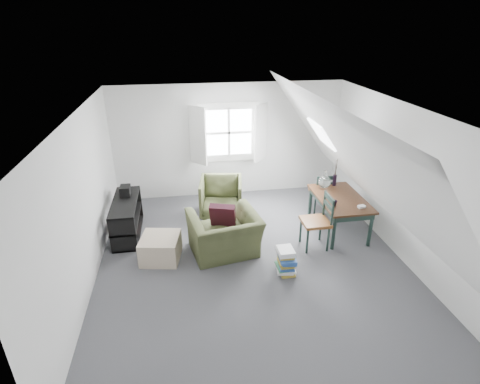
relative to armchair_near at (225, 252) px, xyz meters
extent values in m
plane|color=#45454A|center=(0.42, -0.31, 0.00)|extent=(5.50, 5.50, 0.00)
plane|color=white|center=(0.42, -0.31, 2.50)|extent=(5.50, 5.50, 0.00)
plane|color=silver|center=(0.42, 2.44, 1.25)|extent=(5.00, 0.00, 5.00)
plane|color=silver|center=(0.42, -3.06, 1.25)|extent=(5.00, 0.00, 5.00)
plane|color=silver|center=(-2.08, -0.31, 1.25)|extent=(0.00, 5.50, 5.50)
plane|color=silver|center=(2.92, -0.31, 1.25)|extent=(0.00, 5.50, 5.50)
plane|color=white|center=(-1.13, -0.31, 1.78)|extent=(3.19, 5.50, 4.48)
plane|color=white|center=(1.97, -0.31, 1.78)|extent=(3.19, 5.50, 4.48)
cube|color=white|center=(0.42, 2.42, 1.45)|extent=(1.30, 0.04, 1.30)
cube|color=white|center=(-0.26, 2.26, 1.45)|extent=(0.35, 0.35, 1.25)
cube|color=white|center=(1.10, 2.26, 1.45)|extent=(0.35, 0.35, 1.25)
cube|color=white|center=(0.42, 2.41, 1.45)|extent=(1.00, 0.02, 1.00)
cube|color=white|center=(0.42, 2.39, 1.45)|extent=(1.08, 0.04, 0.05)
cube|color=white|center=(0.42, 2.39, 1.45)|extent=(0.05, 0.04, 1.08)
cube|color=white|center=(1.97, 0.99, 1.75)|extent=(0.35, 0.75, 0.47)
imported|color=#3C4224|center=(0.00, 0.00, 0.00)|extent=(1.29, 1.17, 0.73)
imported|color=#3C4224|center=(0.11, 1.41, 0.00)|extent=(0.96, 0.98, 0.78)
cube|color=#340E19|center=(0.00, 0.15, 0.65)|extent=(0.49, 0.37, 0.45)
cube|color=tan|center=(-1.08, 0.00, 0.21)|extent=(0.72, 0.72, 0.41)
cube|color=black|center=(2.22, 0.42, 0.67)|extent=(0.83, 1.38, 0.04)
cube|color=#1B2E28|center=(2.22, 0.42, 0.60)|extent=(0.73, 1.29, 0.11)
cylinder|color=#1B2E28|center=(1.88, -0.20, 0.33)|extent=(0.06, 0.06, 0.65)
cylinder|color=#1B2E28|center=(2.56, -0.20, 0.33)|extent=(0.06, 0.06, 0.65)
cylinder|color=#1B2E28|center=(1.88, 1.03, 0.33)|extent=(0.06, 0.06, 0.65)
cylinder|color=#1B2E28|center=(2.56, 1.03, 0.33)|extent=(0.06, 0.06, 0.65)
sphere|color=silver|center=(2.07, 0.87, 0.82)|extent=(0.24, 0.24, 0.24)
cylinder|color=silver|center=(2.07, 0.87, 0.98)|extent=(0.08, 0.08, 0.13)
cylinder|color=black|center=(2.32, 0.97, 0.80)|extent=(0.07, 0.07, 0.22)
cylinder|color=#3F2D1E|center=(2.32, 0.97, 1.04)|extent=(0.03, 0.05, 0.40)
cylinder|color=#3F2D1E|center=(2.34, 0.98, 1.04)|extent=(0.04, 0.05, 0.40)
cylinder|color=#3F2D1E|center=(2.32, 0.96, 1.04)|extent=(0.05, 0.07, 0.39)
imported|color=black|center=(1.97, 0.12, 0.69)|extent=(0.13, 0.13, 0.10)
cube|color=white|center=(2.42, -0.03, 0.71)|extent=(0.14, 0.10, 0.04)
cube|color=brown|center=(2.17, 1.23, 0.43)|extent=(0.41, 0.41, 0.05)
cylinder|color=#1B2E28|center=(2.33, 1.39, 0.21)|extent=(0.03, 0.03, 0.42)
cylinder|color=#1B2E28|center=(2.33, 1.06, 0.21)|extent=(0.03, 0.03, 0.42)
cylinder|color=#1B2E28|center=(2.00, 1.39, 0.21)|extent=(0.03, 0.03, 0.42)
cylinder|color=#1B2E28|center=(2.00, 1.06, 0.21)|extent=(0.03, 0.03, 0.42)
cylinder|color=#1B2E28|center=(2.33, 1.04, 0.65)|extent=(0.03, 0.03, 0.43)
cylinder|color=#1B2E28|center=(2.00, 1.04, 0.65)|extent=(0.03, 0.03, 0.43)
cube|color=#1B2E28|center=(2.17, 1.04, 0.82)|extent=(0.33, 0.03, 0.08)
cube|color=#1B2E28|center=(2.17, 1.04, 0.70)|extent=(0.33, 0.03, 0.06)
cube|color=brown|center=(1.59, -0.06, 0.50)|extent=(0.46, 0.46, 0.06)
cylinder|color=#1B2E28|center=(1.40, 0.13, 0.24)|extent=(0.04, 0.04, 0.47)
cylinder|color=#1B2E28|center=(1.77, 0.13, 0.24)|extent=(0.04, 0.04, 0.47)
cylinder|color=#1B2E28|center=(1.40, -0.25, 0.24)|extent=(0.04, 0.04, 0.47)
cylinder|color=#1B2E28|center=(1.77, -0.25, 0.24)|extent=(0.04, 0.04, 0.47)
cylinder|color=#1B2E28|center=(1.80, 0.13, 0.74)|extent=(0.04, 0.04, 0.50)
cylinder|color=#1B2E28|center=(1.80, -0.25, 0.74)|extent=(0.04, 0.04, 0.50)
cube|color=#1B2E28|center=(1.80, -0.06, 0.94)|extent=(0.03, 0.37, 0.09)
cube|color=#1B2E28|center=(1.80, -0.06, 0.79)|extent=(0.03, 0.37, 0.07)
cube|color=black|center=(-1.71, 0.93, 0.02)|extent=(0.44, 1.33, 0.03)
cube|color=black|center=(-1.71, 0.93, 0.33)|extent=(0.44, 1.33, 0.03)
cube|color=black|center=(-1.71, 0.93, 0.66)|extent=(0.44, 1.33, 0.03)
cube|color=black|center=(-1.71, 0.28, 0.33)|extent=(0.44, 0.03, 0.66)
cube|color=black|center=(-1.71, 1.58, 0.33)|extent=(0.44, 0.03, 0.66)
cube|color=#264C99|center=(-1.71, 0.54, 0.14)|extent=(0.20, 0.22, 0.24)
cube|color=red|center=(-1.71, 1.04, 0.14)|extent=(0.20, 0.27, 0.24)
cube|color=white|center=(-1.71, 0.71, 0.46)|extent=(0.20, 0.24, 0.22)
cube|color=black|center=(-1.71, 1.18, 0.77)|extent=(0.18, 0.25, 0.20)
cube|color=#B29933|center=(0.91, -0.73, 0.02)|extent=(0.23, 0.30, 0.04)
cube|color=white|center=(0.88, -0.71, 0.06)|extent=(0.29, 0.33, 0.04)
cube|color=white|center=(0.92, -0.73, 0.09)|extent=(0.24, 0.32, 0.04)
cube|color=#337F4C|center=(0.86, -0.73, 0.13)|extent=(0.24, 0.30, 0.03)
cube|color=#264C99|center=(0.89, -0.75, 0.15)|extent=(0.26, 0.34, 0.03)
cube|color=#B29933|center=(0.89, -0.72, 0.18)|extent=(0.23, 0.30, 0.03)
cube|color=#B29933|center=(0.89, -0.70, 0.21)|extent=(0.26, 0.33, 0.04)
cube|color=#264C99|center=(0.92, -0.75, 0.25)|extent=(0.26, 0.34, 0.04)
cube|color=#264C99|center=(0.90, -0.75, 0.29)|extent=(0.27, 0.33, 0.04)
cube|color=#B29933|center=(0.89, -0.69, 0.33)|extent=(0.24, 0.31, 0.04)
cube|color=white|center=(0.88, -0.70, 0.37)|extent=(0.25, 0.28, 0.05)
cube|color=white|center=(0.88, -0.70, 0.41)|extent=(0.25, 0.30, 0.04)
camera|label=1|loc=(-0.62, -5.44, 3.69)|focal=28.00mm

